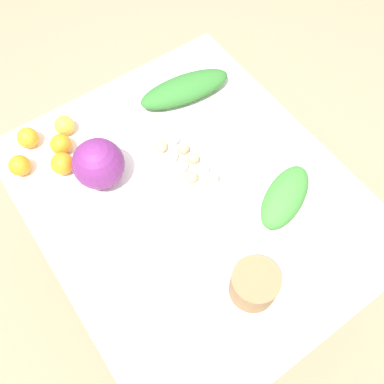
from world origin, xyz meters
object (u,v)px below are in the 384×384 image
orange_4 (62,164)px  orange_3 (20,166)px  orange_1 (64,125)px  orange_2 (61,145)px  egg_carton (183,162)px  orange_0 (28,138)px  cabbage_purple (98,164)px  paper_bag (254,284)px  greens_bunch_beet_tops (285,197)px  greens_bunch_chard (185,89)px

orange_4 → orange_3: bearing=57.2°
orange_1 → orange_2: bearing=145.1°
egg_carton → orange_0: size_ratio=3.36×
orange_0 → orange_2: same height
cabbage_purple → paper_bag: bearing=-164.2°
egg_carton → orange_3: (0.32, 0.47, -0.00)m
egg_carton → greens_bunch_beet_tops: greens_bunch_beet_tops is taller
egg_carton → paper_bag: paper_bag is taller
greens_bunch_chard → orange_0: size_ratio=4.77×
orange_3 → cabbage_purple: bearing=-130.3°
paper_bag → orange_3: (0.80, 0.39, -0.02)m
greens_bunch_chard → cabbage_purple: bearing=107.4°
orange_3 → egg_carton: bearing=-124.2°
paper_bag → orange_4: 0.77m
orange_4 → paper_bag: bearing=-159.5°
egg_carton → orange_3: size_ratio=3.45×
cabbage_purple → orange_1: bearing=2.7°
greens_bunch_chard → orange_0: 0.61m
greens_bunch_chard → orange_4: (-0.03, 0.54, 0.00)m
orange_1 → orange_4: bearing=150.6°
paper_bag → orange_1: bearing=12.1°
orange_0 → egg_carton: bearing=-136.0°
orange_0 → orange_1: size_ratio=1.06×
greens_bunch_chard → orange_0: greens_bunch_chard is taller
orange_4 → orange_2: bearing=-23.6°
paper_bag → orange_2: 0.83m
orange_0 → orange_4: size_ratio=0.96×
egg_carton → orange_1: size_ratio=3.55×
greens_bunch_chard → greens_bunch_beet_tops: size_ratio=1.39×
greens_bunch_beet_tops → egg_carton: bearing=32.3°
egg_carton → greens_bunch_chard: 0.34m
greens_bunch_beet_tops → orange_3: bearing=46.6°
orange_1 → orange_4: 0.17m
cabbage_purple → orange_4: size_ratio=2.19×
orange_1 → greens_bunch_chard: bearing=-103.7°
egg_carton → orange_0: egg_carton is taller
cabbage_purple → greens_bunch_beet_tops: (-0.44, -0.45, -0.04)m
cabbage_purple → greens_bunch_chard: size_ratio=0.48×
cabbage_purple → greens_bunch_chard: cabbage_purple is taller
greens_bunch_chard → orange_0: (0.14, 0.60, -0.00)m
greens_bunch_beet_tops → orange_4: greens_bunch_beet_tops is taller
greens_bunch_beet_tops → orange_2: size_ratio=3.44×
greens_bunch_beet_tops → orange_2: bearing=39.1°
paper_bag → greens_bunch_chard: paper_bag is taller
greens_bunch_beet_tops → orange_3: 0.92m
orange_1 → egg_carton: bearing=-145.8°
greens_bunch_chard → orange_2: (0.04, 0.51, -0.00)m
egg_carton → orange_4: size_ratio=3.23×
greens_bunch_chard → orange_3: bearing=86.1°
orange_0 → orange_3: (-0.09, 0.07, -0.00)m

